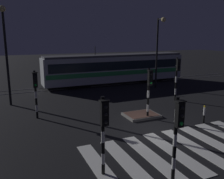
{
  "coord_description": "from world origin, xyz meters",
  "views": [
    {
      "loc": [
        -7.46,
        -11.19,
        5.31
      ],
      "look_at": [
        -0.41,
        4.98,
        1.4
      ],
      "focal_mm": 39.55,
      "sensor_mm": 36.0,
      "label": 1
    }
  ],
  "objects_px": {
    "traffic_light_median_centre": "(149,86)",
    "traffic_light_corner_near_left": "(104,125)",
    "traffic_light_corner_far_right": "(177,73)",
    "street_lamp_trackside_right": "(159,44)",
    "bollard_island_edge": "(204,114)",
    "traffic_light_kerb_mid_left": "(177,127)",
    "tram": "(116,68)",
    "traffic_light_corner_far_left": "(35,87)",
    "street_lamp_trackside_left": "(5,45)"
  },
  "relations": [
    {
      "from": "traffic_light_corner_near_left",
      "to": "street_lamp_trackside_left",
      "type": "bearing_deg",
      "value": 104.26
    },
    {
      "from": "traffic_light_median_centre",
      "to": "tram",
      "type": "bearing_deg",
      "value": 75.73
    },
    {
      "from": "traffic_light_median_centre",
      "to": "traffic_light_kerb_mid_left",
      "type": "bearing_deg",
      "value": -113.83
    },
    {
      "from": "traffic_light_corner_far_left",
      "to": "traffic_light_corner_near_left",
      "type": "bearing_deg",
      "value": -79.21
    },
    {
      "from": "traffic_light_corner_far_left",
      "to": "tram",
      "type": "xyz_separation_m",
      "value": [
        9.54,
        8.76,
        -0.32
      ]
    },
    {
      "from": "traffic_light_kerb_mid_left",
      "to": "traffic_light_corner_near_left",
      "type": "relative_size",
      "value": 1.02
    },
    {
      "from": "traffic_light_median_centre",
      "to": "traffic_light_kerb_mid_left",
      "type": "xyz_separation_m",
      "value": [
        -2.82,
        -6.38,
        -0.05
      ]
    },
    {
      "from": "traffic_light_kerb_mid_left",
      "to": "traffic_light_median_centre",
      "type": "bearing_deg",
      "value": 66.17
    },
    {
      "from": "traffic_light_kerb_mid_left",
      "to": "tram",
      "type": "bearing_deg",
      "value": 72.23
    },
    {
      "from": "tram",
      "to": "street_lamp_trackside_left",
      "type": "bearing_deg",
      "value": -156.01
    },
    {
      "from": "traffic_light_kerb_mid_left",
      "to": "bollard_island_edge",
      "type": "relative_size",
      "value": 2.89
    },
    {
      "from": "traffic_light_median_centre",
      "to": "traffic_light_corner_far_left",
      "type": "distance_m",
      "value": 7.19
    },
    {
      "from": "tram",
      "to": "bollard_island_edge",
      "type": "height_order",
      "value": "tram"
    },
    {
      "from": "tram",
      "to": "bollard_island_edge",
      "type": "xyz_separation_m",
      "value": [
        -0.24,
        -13.69,
        -1.19
      ]
    },
    {
      "from": "traffic_light_corner_far_right",
      "to": "traffic_light_median_centre",
      "type": "bearing_deg",
      "value": -146.56
    },
    {
      "from": "street_lamp_trackside_left",
      "to": "bollard_island_edge",
      "type": "relative_size",
      "value": 6.56
    },
    {
      "from": "street_lamp_trackside_right",
      "to": "tram",
      "type": "height_order",
      "value": "street_lamp_trackside_right"
    },
    {
      "from": "traffic_light_median_centre",
      "to": "traffic_light_corner_near_left",
      "type": "xyz_separation_m",
      "value": [
        -5.07,
        -4.99,
        -0.1
      ]
    },
    {
      "from": "traffic_light_corner_far_left",
      "to": "street_lamp_trackside_left",
      "type": "bearing_deg",
      "value": 111.04
    },
    {
      "from": "street_lamp_trackside_left",
      "to": "tram",
      "type": "distance_m",
      "value": 12.4
    },
    {
      "from": "bollard_island_edge",
      "to": "tram",
      "type": "bearing_deg",
      "value": 88.98
    },
    {
      "from": "traffic_light_kerb_mid_left",
      "to": "traffic_light_corner_near_left",
      "type": "xyz_separation_m",
      "value": [
        -2.25,
        1.39,
        -0.05
      ]
    },
    {
      "from": "traffic_light_kerb_mid_left",
      "to": "traffic_light_corner_far_right",
      "type": "bearing_deg",
      "value": 52.02
    },
    {
      "from": "traffic_light_median_centre",
      "to": "traffic_light_kerb_mid_left",
      "type": "height_order",
      "value": "traffic_light_median_centre"
    },
    {
      "from": "tram",
      "to": "traffic_light_kerb_mid_left",
      "type": "bearing_deg",
      "value": -107.77
    },
    {
      "from": "traffic_light_median_centre",
      "to": "traffic_light_corner_far_left",
      "type": "relative_size",
      "value": 1.05
    },
    {
      "from": "traffic_light_corner_near_left",
      "to": "street_lamp_trackside_right",
      "type": "bearing_deg",
      "value": 49.45
    },
    {
      "from": "tram",
      "to": "traffic_light_median_centre",
      "type": "bearing_deg",
      "value": -104.27
    },
    {
      "from": "traffic_light_corner_far_right",
      "to": "street_lamp_trackside_right",
      "type": "xyz_separation_m",
      "value": [
        1.36,
        4.79,
        2.08
      ]
    },
    {
      "from": "tram",
      "to": "traffic_light_corner_far_left",
      "type": "bearing_deg",
      "value": -137.44
    },
    {
      "from": "traffic_light_median_centre",
      "to": "street_lamp_trackside_left",
      "type": "height_order",
      "value": "street_lamp_trackside_left"
    },
    {
      "from": "street_lamp_trackside_right",
      "to": "bollard_island_edge",
      "type": "height_order",
      "value": "street_lamp_trackside_right"
    },
    {
      "from": "tram",
      "to": "traffic_light_corner_near_left",
      "type": "bearing_deg",
      "value": -115.75
    },
    {
      "from": "bollard_island_edge",
      "to": "traffic_light_kerb_mid_left",
      "type": "bearing_deg",
      "value": -141.83
    },
    {
      "from": "traffic_light_corner_far_left",
      "to": "bollard_island_edge",
      "type": "relative_size",
      "value": 2.82
    },
    {
      "from": "traffic_light_corner_near_left",
      "to": "traffic_light_corner_far_right",
      "type": "height_order",
      "value": "traffic_light_corner_far_right"
    },
    {
      "from": "traffic_light_median_centre",
      "to": "traffic_light_corner_near_left",
      "type": "bearing_deg",
      "value": -135.44
    },
    {
      "from": "traffic_light_corner_far_right",
      "to": "tram",
      "type": "relative_size",
      "value": 0.22
    },
    {
      "from": "traffic_light_corner_far_right",
      "to": "street_lamp_trackside_right",
      "type": "bearing_deg",
      "value": 74.17
    },
    {
      "from": "street_lamp_trackside_left",
      "to": "tram",
      "type": "height_order",
      "value": "street_lamp_trackside_left"
    },
    {
      "from": "street_lamp_trackside_right",
      "to": "traffic_light_kerb_mid_left",
      "type": "bearing_deg",
      "value": -121.46
    },
    {
      "from": "traffic_light_corner_far_left",
      "to": "street_lamp_trackside_left",
      "type": "distance_m",
      "value": 4.85
    },
    {
      "from": "traffic_light_median_centre",
      "to": "tram",
      "type": "xyz_separation_m",
      "value": [
        2.97,
        11.67,
        -0.42
      ]
    },
    {
      "from": "traffic_light_corner_far_left",
      "to": "tram",
      "type": "bearing_deg",
      "value": 42.56
    },
    {
      "from": "traffic_light_corner_far_left",
      "to": "traffic_light_corner_far_right",
      "type": "distance_m",
      "value": 11.04
    },
    {
      "from": "traffic_light_median_centre",
      "to": "traffic_light_kerb_mid_left",
      "type": "relative_size",
      "value": 1.02
    },
    {
      "from": "traffic_light_corner_near_left",
      "to": "traffic_light_corner_far_right",
      "type": "relative_size",
      "value": 0.88
    },
    {
      "from": "traffic_light_corner_near_left",
      "to": "bollard_island_edge",
      "type": "relative_size",
      "value": 2.82
    },
    {
      "from": "traffic_light_corner_far_right",
      "to": "tram",
      "type": "height_order",
      "value": "tram"
    },
    {
      "from": "traffic_light_corner_near_left",
      "to": "traffic_light_kerb_mid_left",
      "type": "bearing_deg",
      "value": -31.69
    }
  ]
}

